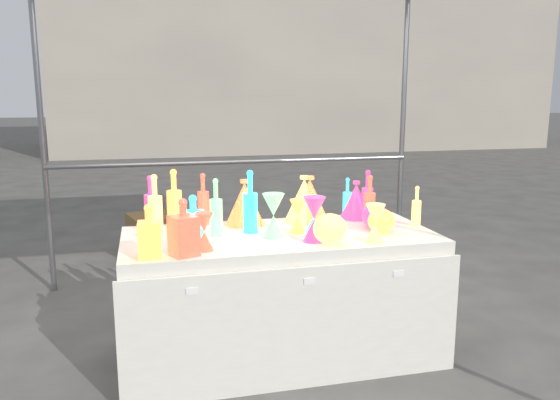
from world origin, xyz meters
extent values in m
plane|color=slate|center=(0.00, 0.00, 0.00)|extent=(80.00, 80.00, 0.00)
cylinder|color=gray|center=(-1.50, 1.50, 1.20)|extent=(0.04, 0.04, 2.40)
cylinder|color=gray|center=(1.50, 1.50, 1.20)|extent=(0.04, 0.04, 2.40)
cylinder|color=gray|center=(0.00, 1.47, 1.00)|extent=(3.00, 0.04, 0.04)
cube|color=white|center=(0.00, 0.00, 0.38)|extent=(1.80, 0.80, 0.75)
cube|color=white|center=(0.00, -0.42, 0.34)|extent=(1.84, 0.02, 0.68)
cube|color=white|center=(-0.55, -0.43, 0.60)|extent=(0.06, 0.00, 0.03)
cube|color=white|center=(0.05, -0.43, 0.60)|extent=(0.06, 0.00, 0.03)
cube|color=white|center=(0.55, -0.43, 0.60)|extent=(0.06, 0.00, 0.03)
cube|color=#B8AD9A|center=(4.00, 14.00, 3.00)|extent=(14.00, 6.00, 6.00)
cube|color=olive|center=(-0.61, 2.17, 0.22)|extent=(0.71, 0.59, 0.44)
cube|color=olive|center=(0.84, 2.13, 0.03)|extent=(0.78, 0.61, 0.06)
camera|label=1|loc=(-0.74, -2.99, 1.54)|focal=35.00mm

